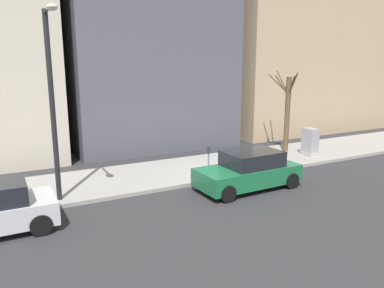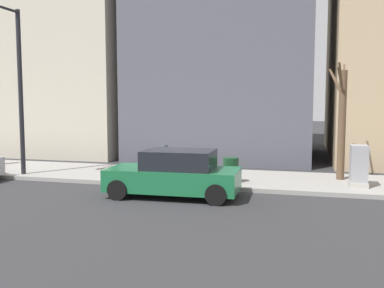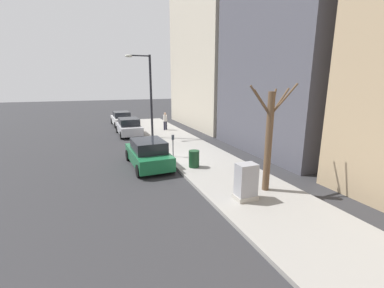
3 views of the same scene
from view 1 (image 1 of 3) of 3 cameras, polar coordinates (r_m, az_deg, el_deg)
The scene contains 9 objects.
ground_plane at distance 16.16m, azimuth 5.17°, elevation -5.59°, with size 120.00×120.00×0.00m, color #2B2B2D.
sidewalk at distance 17.78m, azimuth 1.69°, elevation -3.62°, with size 4.00×36.00×0.15m, color gray.
parked_car_green at distance 15.11m, azimuth 8.66°, elevation -4.04°, with size 2.04×4.26×1.52m.
parking_meter at distance 15.95m, azimuth 2.54°, elevation -2.13°, with size 0.14×0.10×1.35m.
utility_box at distance 20.67m, azimuth 17.53°, elevation 0.29°, with size 0.83×0.61×1.43m.
streetlamp at distance 13.31m, azimuth -20.53°, elevation 7.50°, with size 1.97×0.32×6.50m.
bare_tree at distance 21.02m, azimuth 14.27°, elevation 4.93°, with size 2.08×0.65×4.38m.
trash_bin at distance 17.64m, azimuth 8.31°, elevation -2.10°, with size 0.56×0.56×0.90m, color #14381E.
office_tower_left at distance 32.37m, azimuth 12.28°, elevation 17.94°, with size 12.99×12.99×16.54m, color tan.
Camera 1 is at (-12.89, 8.39, 4.96)m, focal length 35.00 mm.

